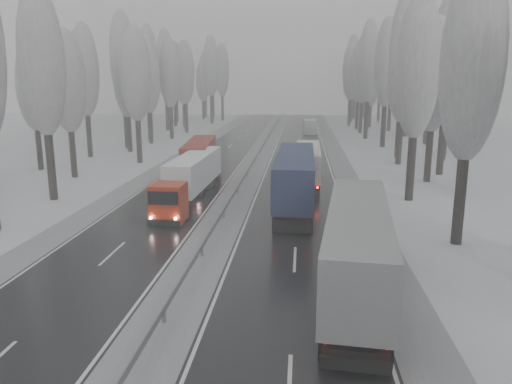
% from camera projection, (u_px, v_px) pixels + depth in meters
% --- Properties ---
extents(ground, '(260.00, 260.00, 0.00)m').
position_uv_depth(ground, '(132.00, 380.00, 16.65)').
color(ground, white).
rests_on(ground, ground).
extents(carriageway_right, '(7.50, 200.00, 0.03)m').
position_uv_depth(carriageway_right, '(298.00, 190.00, 45.33)').
color(carriageway_right, black).
rests_on(carriageway_right, ground).
extents(carriageway_left, '(7.50, 200.00, 0.03)m').
position_uv_depth(carriageway_left, '(184.00, 188.00, 46.26)').
color(carriageway_left, black).
rests_on(carriageway_left, ground).
extents(median_slush, '(3.00, 200.00, 0.04)m').
position_uv_depth(median_slush, '(241.00, 189.00, 45.79)').
color(median_slush, '#A2A5AA').
rests_on(median_slush, ground).
extents(shoulder_right, '(2.40, 200.00, 0.04)m').
position_uv_depth(shoulder_right, '(353.00, 191.00, 44.89)').
color(shoulder_right, '#A2A5AA').
rests_on(shoulder_right, ground).
extents(shoulder_left, '(2.40, 200.00, 0.04)m').
position_uv_depth(shoulder_left, '(133.00, 187.00, 46.69)').
color(shoulder_left, '#A2A5AA').
rests_on(shoulder_left, ground).
extents(median_guardrail, '(0.12, 200.00, 0.76)m').
position_uv_depth(median_guardrail, '(241.00, 183.00, 45.65)').
color(median_guardrail, slate).
rests_on(median_guardrail, ground).
extents(tree_16, '(3.60, 3.60, 16.53)m').
position_uv_depth(tree_16, '(472.00, 64.00, 28.19)').
color(tree_16, black).
rests_on(tree_16, ground).
extents(tree_18, '(3.60, 3.60, 16.58)m').
position_uv_depth(tree_18, '(418.00, 68.00, 39.27)').
color(tree_18, black).
rests_on(tree_18, ground).
extents(tree_19, '(3.60, 3.60, 14.57)m').
position_uv_depth(tree_19, '(472.00, 84.00, 42.95)').
color(tree_19, black).
rests_on(tree_19, ground).
extents(tree_20, '(3.60, 3.60, 15.71)m').
position_uv_depth(tree_20, '(435.00, 76.00, 47.00)').
color(tree_20, black).
rests_on(tree_20, ground).
extents(tree_21, '(3.60, 3.60, 18.62)m').
position_uv_depth(tree_21, '(449.00, 57.00, 50.28)').
color(tree_21, black).
rests_on(tree_21, ground).
extents(tree_22, '(3.60, 3.60, 15.86)m').
position_uv_depth(tree_22, '(404.00, 76.00, 57.19)').
color(tree_22, black).
rests_on(tree_22, ground).
extents(tree_23, '(3.60, 3.60, 13.55)m').
position_uv_depth(tree_23, '(449.00, 89.00, 60.84)').
color(tree_23, black).
rests_on(tree_23, ground).
extents(tree_24, '(3.60, 3.60, 20.49)m').
position_uv_depth(tree_24, '(404.00, 52.00, 61.73)').
color(tree_24, black).
rests_on(tree_24, ground).
extents(tree_25, '(3.60, 3.60, 19.44)m').
position_uv_depth(tree_25, '(451.00, 59.00, 65.15)').
color(tree_25, black).
rests_on(tree_25, ground).
extents(tree_26, '(3.60, 3.60, 18.78)m').
position_uv_depth(tree_26, '(387.00, 64.00, 71.96)').
color(tree_26, black).
rests_on(tree_26, ground).
extents(tree_27, '(3.60, 3.60, 17.62)m').
position_uv_depth(tree_27, '(430.00, 69.00, 75.37)').
color(tree_27, black).
rests_on(tree_27, ground).
extents(tree_28, '(3.60, 3.60, 19.62)m').
position_uv_depth(tree_28, '(369.00, 62.00, 82.33)').
color(tree_28, black).
rests_on(tree_28, ground).
extents(tree_29, '(3.60, 3.60, 18.11)m').
position_uv_depth(tree_29, '(409.00, 69.00, 85.77)').
color(tree_29, black).
rests_on(tree_29, ground).
extents(tree_30, '(3.60, 3.60, 17.86)m').
position_uv_depth(tree_30, '(363.00, 70.00, 92.03)').
color(tree_30, black).
rests_on(tree_30, ground).
extents(tree_31, '(3.60, 3.60, 18.58)m').
position_uv_depth(tree_31, '(392.00, 68.00, 95.29)').
color(tree_31, black).
rests_on(tree_31, ground).
extents(tree_32, '(3.60, 3.60, 17.33)m').
position_uv_depth(tree_32, '(359.00, 73.00, 99.39)').
color(tree_32, black).
rests_on(tree_32, ground).
extents(tree_33, '(3.60, 3.60, 14.33)m').
position_uv_depth(tree_33, '(372.00, 83.00, 103.42)').
color(tree_33, black).
rests_on(tree_33, ground).
extents(tree_34, '(3.60, 3.60, 17.63)m').
position_uv_depth(tree_34, '(351.00, 72.00, 106.33)').
color(tree_34, black).
rests_on(tree_34, ground).
extents(tree_35, '(3.60, 3.60, 18.25)m').
position_uv_depth(tree_35, '(392.00, 71.00, 109.31)').
color(tree_35, black).
rests_on(tree_35, ground).
extents(tree_36, '(3.60, 3.60, 20.23)m').
position_uv_depth(tree_36, '(353.00, 66.00, 115.42)').
color(tree_36, black).
rests_on(tree_36, ground).
extents(tree_37, '(3.60, 3.60, 16.37)m').
position_uv_depth(tree_37, '(380.00, 77.00, 119.22)').
color(tree_37, black).
rests_on(tree_37, ground).
extents(tree_38, '(3.60, 3.60, 17.97)m').
position_uv_depth(tree_38, '(355.00, 73.00, 125.84)').
color(tree_38, black).
rests_on(tree_38, ground).
extents(tree_39, '(3.60, 3.60, 16.19)m').
position_uv_depth(tree_39, '(365.00, 77.00, 129.73)').
color(tree_39, black).
rests_on(tree_39, ground).
extents(tree_58, '(3.60, 3.60, 17.21)m').
position_uv_depth(tree_58, '(42.00, 63.00, 39.42)').
color(tree_58, black).
rests_on(tree_58, ground).
extents(tree_60, '(3.60, 3.60, 14.84)m').
position_uv_depth(tree_60, '(67.00, 82.00, 49.34)').
color(tree_60, black).
rests_on(tree_60, ground).
extents(tree_61, '(3.60, 3.60, 13.95)m').
position_uv_depth(tree_61, '(33.00, 87.00, 53.86)').
color(tree_61, black).
rests_on(tree_61, ground).
extents(tree_62, '(3.60, 3.60, 16.04)m').
position_uv_depth(tree_62, '(136.00, 75.00, 58.09)').
color(tree_62, black).
rests_on(tree_62, ground).
extents(tree_63, '(3.60, 3.60, 16.88)m').
position_uv_depth(tree_63, '(84.00, 71.00, 62.56)').
color(tree_63, black).
rests_on(tree_63, ground).
extents(tree_64, '(3.60, 3.60, 15.42)m').
position_uv_depth(tree_64, '(126.00, 79.00, 67.29)').
color(tree_64, black).
rests_on(tree_64, ground).
extents(tree_65, '(3.60, 3.60, 19.48)m').
position_uv_depth(tree_65, '(123.00, 60.00, 70.77)').
color(tree_65, black).
rests_on(tree_65, ground).
extents(tree_66, '(3.60, 3.60, 15.23)m').
position_uv_depth(tree_66, '(148.00, 80.00, 76.67)').
color(tree_66, black).
rests_on(tree_66, ground).
extents(tree_67, '(3.60, 3.60, 17.09)m').
position_uv_depth(tree_67, '(147.00, 72.00, 80.42)').
color(tree_67, black).
rests_on(tree_67, ground).
extents(tree_68, '(3.60, 3.60, 16.65)m').
position_uv_depth(tree_68, '(170.00, 74.00, 82.90)').
color(tree_68, black).
rests_on(tree_68, ground).
extents(tree_69, '(3.60, 3.60, 19.35)m').
position_uv_depth(tree_69, '(148.00, 64.00, 86.84)').
color(tree_69, black).
rests_on(tree_69, ground).
extents(tree_70, '(3.60, 3.60, 17.09)m').
position_uv_depth(tree_70, '(185.00, 73.00, 92.61)').
color(tree_70, black).
rests_on(tree_70, ground).
extents(tree_71, '(3.60, 3.60, 19.61)m').
position_uv_depth(tree_71, '(165.00, 65.00, 96.57)').
color(tree_71, black).
rests_on(tree_71, ground).
extents(tree_72, '(3.60, 3.60, 15.11)m').
position_uv_depth(tree_72, '(183.00, 80.00, 102.20)').
color(tree_72, black).
rests_on(tree_72, ground).
extents(tree_73, '(3.60, 3.60, 17.22)m').
position_uv_depth(tree_73, '(174.00, 74.00, 106.04)').
color(tree_73, black).
rests_on(tree_73, ground).
extents(tree_74, '(3.60, 3.60, 19.68)m').
position_uv_depth(tree_74, '(211.00, 67.00, 111.70)').
color(tree_74, black).
rests_on(tree_74, ground).
extents(tree_75, '(3.60, 3.60, 18.60)m').
position_uv_depth(tree_75, '(175.00, 70.00, 116.55)').
color(tree_75, black).
rests_on(tree_75, ground).
extents(tree_76, '(3.60, 3.60, 18.55)m').
position_uv_depth(tree_76, '(222.00, 71.00, 120.89)').
color(tree_76, black).
rests_on(tree_76, ground).
extents(tree_77, '(3.60, 3.60, 14.32)m').
position_uv_depth(tree_77, '(203.00, 82.00, 125.87)').
color(tree_77, black).
rests_on(tree_77, ground).
extents(tree_78, '(3.60, 3.60, 19.55)m').
position_uv_depth(tree_78, '(212.00, 69.00, 127.47)').
color(tree_78, black).
rests_on(tree_78, ground).
extents(tree_79, '(3.60, 3.60, 17.07)m').
position_uv_depth(tree_79, '(205.00, 75.00, 131.95)').
color(tree_79, black).
rests_on(tree_79, ground).
extents(truck_grey_tarp, '(4.27, 16.69, 4.24)m').
position_uv_depth(truck_grey_tarp, '(357.00, 239.00, 23.40)').
color(truck_grey_tarp, '#525258').
rests_on(truck_grey_tarp, ground).
extents(truck_blue_box, '(2.86, 17.16, 4.39)m').
position_uv_depth(truck_blue_box, '(295.00, 175.00, 38.71)').
color(truck_blue_box, '#1C2847').
rests_on(truck_blue_box, ground).
extents(truck_cream_box, '(2.39, 14.22, 3.64)m').
position_uv_depth(truck_cream_box, '(308.00, 161.00, 48.11)').
color(truck_cream_box, beige).
rests_on(truck_cream_box, ground).
extents(box_truck_distant, '(2.61, 7.28, 2.67)m').
position_uv_depth(box_truck_distant, '(310.00, 127.00, 91.92)').
color(box_truck_distant, '#B2B4B9').
rests_on(box_truck_distant, ground).
extents(truck_red_white, '(2.62, 14.37, 3.67)m').
position_uv_depth(truck_red_white, '(192.00, 175.00, 40.84)').
color(truck_red_white, '#A82109').
rests_on(truck_red_white, ground).
extents(truck_red_red, '(3.58, 14.80, 3.77)m').
position_uv_depth(truck_red_red, '(198.00, 158.00, 49.48)').
color(truck_red_red, '#A60918').
rests_on(truck_red_red, ground).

